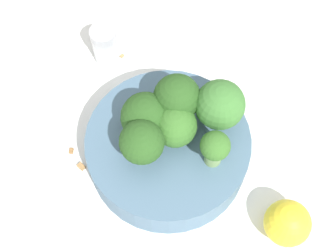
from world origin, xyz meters
The scene contains 13 objects.
ground_plane centered at (0.00, 0.00, 0.00)m, with size 3.00×3.00×0.00m, color white.
bowl centered at (0.00, 0.00, 0.03)m, with size 0.20×0.20×0.05m, color slate.
broccoli_floret_0 centered at (0.00, 0.01, 0.08)m, with size 0.05×0.05×0.05m.
broccoli_floret_1 centered at (-0.03, 0.02, 0.09)m, with size 0.05×0.05×0.07m.
broccoli_floret_2 centered at (0.04, 0.04, 0.08)m, with size 0.03×0.03×0.05m.
broccoli_floret_3 centered at (0.01, -0.03, 0.09)m, with size 0.05×0.05×0.06m.
broccoli_floret_4 centered at (0.00, 0.06, 0.09)m, with size 0.06×0.06×0.07m.
broccoli_floret_5 centered at (-0.02, -0.02, 0.08)m, with size 0.06×0.06×0.06m.
pepper_shaker centered at (-0.17, -0.02, 0.03)m, with size 0.04×0.04×0.06m.
lemon_wedge centered at (0.14, 0.09, 0.03)m, with size 0.05×0.05×0.05m, color yellow.
almond_crumb_0 centered at (-0.05, -0.11, 0.00)m, with size 0.01×0.00×0.01m, color olive.
almond_crumb_1 centered at (-0.03, -0.11, 0.00)m, with size 0.01×0.01×0.01m, color #AD7F4C.
almond_crumb_3 centered at (-0.17, 0.00, 0.00)m, with size 0.01×0.00×0.01m, color tan.
Camera 1 is at (0.22, -0.09, 0.54)m, focal length 50.00 mm.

